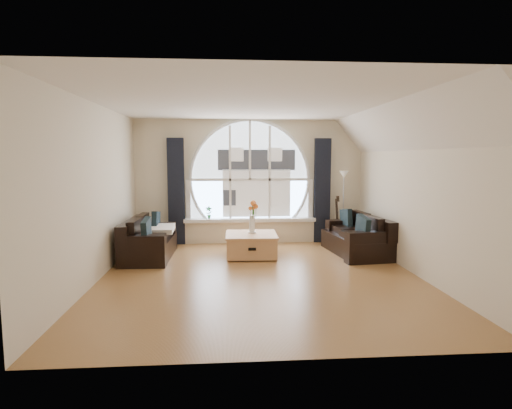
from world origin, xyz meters
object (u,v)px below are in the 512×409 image
Objects in this scene: sofa_left at (149,237)px; vase_flowers at (252,213)px; guitar at (336,220)px; sofa_right at (356,234)px; coffee_chest at (251,244)px; potted_plant at (209,212)px; floor_lamp at (343,208)px.

vase_flowers is at bearing 3.37° from sofa_left.
sofa_left is at bearing -167.38° from guitar.
vase_flowers reaches higher than sofa_right.
sofa_right is 2.06m from coffee_chest.
sofa_right is 1.72× the size of coffee_chest.
guitar reaches higher than potted_plant.
floor_lamp reaches higher than guitar.
coffee_chest is 2.35m from floor_lamp.
vase_flowers is 2.56× the size of potted_plant.
coffee_chest is 3.52× the size of potted_plant.
floor_lamp reaches higher than sofa_right.
vase_flowers reaches higher than coffee_chest.
sofa_left is at bearing -166.18° from floor_lamp.
guitar is 2.79m from potted_plant.
sofa_left is 1.53× the size of guitar.
floor_lamp reaches higher than sofa_left.
vase_flowers is 2.24m from floor_lamp.
floor_lamp is (0.01, 0.96, 0.40)m from sofa_right.
vase_flowers reaches higher than sofa_left.
coffee_chest is at bearing -105.32° from vase_flowers.
sofa_right is at bearing -1.50° from vase_flowers.
sofa_right is at bearing -84.83° from guitar.
coffee_chest is at bearing 173.85° from sofa_right.
coffee_chest is at bearing -154.64° from floor_lamp.
vase_flowers is at bearing 171.79° from sofa_right.
vase_flowers is at bearing -155.80° from guitar.
floor_lamp is 0.31m from guitar.
potted_plant is (-2.78, 0.23, 0.16)m from guitar.
floor_lamp is at bearing 14.97° from sofa_left.
coffee_chest is 0.59m from vase_flowers.
sofa_right is 2.37× the size of vase_flowers.
potted_plant is at bearing 172.96° from guitar.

